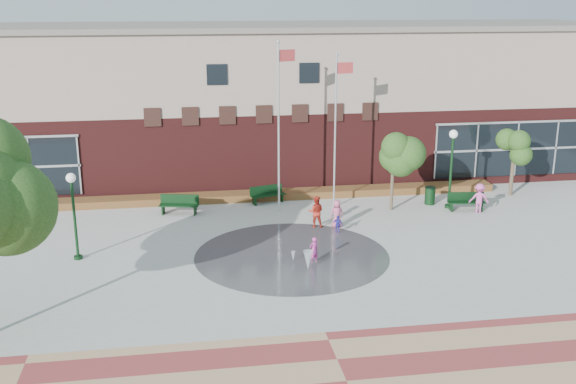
{
  "coord_description": "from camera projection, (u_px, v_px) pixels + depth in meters",
  "views": [
    {
      "loc": [
        -4.39,
        -23.83,
        10.85
      ],
      "look_at": [
        0.0,
        4.0,
        2.6
      ],
      "focal_mm": 42.0,
      "sensor_mm": 36.0,
      "label": 1
    }
  ],
  "objects": [
    {
      "name": "lamp_left",
      "position": [
        74.0,
        206.0,
        28.12
      ],
      "size": [
        0.4,
        0.4,
        3.81
      ],
      "color": "black",
      "rests_on": "ground"
    },
    {
      "name": "flower_bed",
      "position": [
        267.0,
        199.0,
        37.3
      ],
      "size": [
        26.0,
        1.2,
        0.4
      ],
      "primitive_type": "cube",
      "color": "#A5251E",
      "rests_on": "ground"
    },
    {
      "name": "flagpole_left",
      "position": [
        279.0,
        119.0,
        33.83
      ],
      "size": [
        0.97,
        0.44,
        8.76
      ],
      "rotation": [
        0.0,
        0.0,
        0.38
      ],
      "color": "silver",
      "rests_on": "ground"
    },
    {
      "name": "bench_left",
      "position": [
        179.0,
        208.0,
        34.59
      ],
      "size": [
        2.08,
        0.97,
        1.01
      ],
      "rotation": [
        0.0,
        0.0,
        -0.22
      ],
      "color": "black",
      "rests_on": "ground"
    },
    {
      "name": "bench_mid",
      "position": [
        268.0,
        198.0,
        36.46
      ],
      "size": [
        1.97,
        1.05,
        0.95
      ],
      "rotation": [
        0.0,
        0.0,
        0.29
      ],
      "color": "black",
      "rests_on": "ground"
    },
    {
      "name": "bench_right",
      "position": [
        466.0,
        205.0,
        35.16
      ],
      "size": [
        1.96,
        0.77,
        0.96
      ],
      "rotation": [
        0.0,
        0.0,
        -0.13
      ],
      "color": "black",
      "rests_on": "ground"
    },
    {
      "name": "tree_mid",
      "position": [
        393.0,
        154.0,
        34.51
      ],
      "size": [
        2.47,
        2.47,
        4.17
      ],
      "color": "#45382A",
      "rests_on": "ground"
    },
    {
      "name": "trash_can",
      "position": [
        430.0,
        196.0,
        36.2
      ],
      "size": [
        0.59,
        0.59,
        0.97
      ],
      "color": "black",
      "rests_on": "ground"
    },
    {
      "name": "water_jet_a",
      "position": [
        308.0,
        270.0,
        27.63
      ],
      "size": [
        0.41,
        0.41,
        0.8
      ],
      "primitive_type": "cone",
      "rotation": [
        3.14,
        0.0,
        0.0
      ],
      "color": "white",
      "rests_on": "ground"
    },
    {
      "name": "paver_band",
      "position": [
        347.0,
        382.0,
        19.66
      ],
      "size": [
        46.0,
        6.0,
        0.01
      ],
      "primitive_type": "cube",
      "color": "#963735",
      "rests_on": "ground"
    },
    {
      "name": "adult_pink",
      "position": [
        337.0,
        214.0,
        32.54
      ],
      "size": [
        0.73,
        0.52,
        1.38
      ],
      "primitive_type": "imported",
      "rotation": [
        0.0,
        0.0,
        3.27
      ],
      "color": "#C9557C",
      "rests_on": "ground"
    },
    {
      "name": "child_blue",
      "position": [
        338.0,
        225.0,
        31.78
      ],
      "size": [
        0.55,
        0.47,
        0.89
      ],
      "primitive_type": "imported",
      "rotation": [
        0.0,
        0.0,
        2.54
      ],
      "color": "#322BA9",
      "rests_on": "ground"
    },
    {
      "name": "water_jet_b",
      "position": [
        293.0,
        262.0,
        28.51
      ],
      "size": [
        0.19,
        0.19,
        0.43
      ],
      "primitive_type": "cone",
      "rotation": [
        3.14,
        0.0,
        0.0
      ],
      "color": "white",
      "rests_on": "ground"
    },
    {
      "name": "library_building",
      "position": [
        254.0,
        100.0,
        41.56
      ],
      "size": [
        44.4,
        10.4,
        9.2
      ],
      "color": "#4C1A19",
      "rests_on": "ground"
    },
    {
      "name": "lamp_right",
      "position": [
        452.0,
        160.0,
        34.98
      ],
      "size": [
        0.45,
        0.45,
        4.21
      ],
      "color": "black",
      "rests_on": "ground"
    },
    {
      "name": "child_splash",
      "position": [
        314.0,
        250.0,
        28.22
      ],
      "size": [
        0.5,
        0.42,
        1.15
      ],
      "primitive_type": "imported",
      "rotation": [
        0.0,
        0.0,
        3.56
      ],
      "color": "#C33993",
      "rests_on": "ground"
    },
    {
      "name": "splash_pad",
      "position": [
        292.0,
        256.0,
        29.14
      ],
      "size": [
        8.4,
        8.4,
        0.01
      ],
      "primitive_type": "cylinder",
      "color": "#383A3D",
      "rests_on": "ground"
    },
    {
      "name": "adult_red",
      "position": [
        316.0,
        212.0,
        32.54
      ],
      "size": [
        0.88,
        0.76,
        1.57
      ],
      "primitive_type": "imported",
      "rotation": [
        0.0,
        0.0,
        2.9
      ],
      "color": "#B42A1D",
      "rests_on": "ground"
    },
    {
      "name": "ground",
      "position": [
        304.0,
        284.0,
        26.3
      ],
      "size": [
        120.0,
        120.0,
        0.0
      ],
      "primitive_type": "plane",
      "color": "#666056",
      "rests_on": "ground"
    },
    {
      "name": "tree_small_right",
      "position": [
        515.0,
        146.0,
        37.14
      ],
      "size": [
        2.29,
        2.29,
        3.91
      ],
      "color": "#45382A",
      "rests_on": "ground"
    },
    {
      "name": "person_bench",
      "position": [
        479.0,
        198.0,
        34.72
      ],
      "size": [
        1.12,
        0.82,
        1.56
      ],
      "primitive_type": "imported",
      "rotation": [
        0.0,
        0.0,
        2.88
      ],
      "color": "#D553A7",
      "rests_on": "ground"
    },
    {
      "name": "flagpole_right",
      "position": [
        336.0,
        124.0,
        34.52
      ],
      "size": [
        0.98,
        0.26,
        8.07
      ],
      "rotation": [
        0.0,
        0.0,
        0.19
      ],
      "color": "silver",
      "rests_on": "ground"
    },
    {
      "name": "plaza_concrete",
      "position": [
        288.0,
        248.0,
        30.09
      ],
      "size": [
        46.0,
        18.0,
        0.01
      ],
      "primitive_type": "cube",
      "color": "#A8A8A0",
      "rests_on": "ground"
    }
  ]
}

